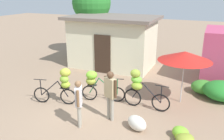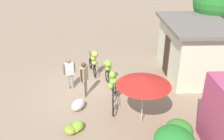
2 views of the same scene
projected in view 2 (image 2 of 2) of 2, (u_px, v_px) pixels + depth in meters
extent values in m
plane|color=#967A60|center=(87.00, 88.00, 11.67)|extent=(60.00, 60.00, 0.00)
cube|color=beige|center=(193.00, 50.00, 12.61)|extent=(4.35, 2.70, 2.64)
cube|color=#72665B|center=(197.00, 23.00, 12.00)|extent=(4.85, 3.20, 0.16)
cube|color=#332319|center=(166.00, 56.00, 12.71)|extent=(0.90, 0.06, 2.00)
cylinder|color=brown|center=(209.00, 36.00, 14.64)|extent=(0.27, 0.27, 2.64)
sphere|color=#287529|center=(215.00, 2.00, 13.74)|extent=(2.44, 2.44, 2.44)
ellipsoid|color=#3D8E30|center=(179.00, 129.00, 8.53)|extent=(1.01, 0.95, 0.55)
cylinder|color=beige|center=(143.00, 101.00, 8.86)|extent=(0.04, 0.04, 1.94)
cone|color=red|center=(144.00, 81.00, 8.48)|extent=(1.96, 1.96, 0.35)
torus|color=black|center=(91.00, 63.00, 13.48)|extent=(0.62, 0.21, 0.63)
torus|color=black|center=(95.00, 71.00, 12.57)|extent=(0.62, 0.21, 0.63)
cylinder|color=black|center=(94.00, 65.00, 12.59)|extent=(0.40, 0.14, 0.62)
cylinder|color=black|center=(92.00, 61.00, 13.05)|extent=(0.70, 0.21, 0.63)
cylinder|color=black|center=(90.00, 53.00, 13.20)|extent=(0.49, 0.15, 0.03)
cylinder|color=black|center=(90.00, 58.00, 13.34)|extent=(0.04, 0.04, 0.63)
cube|color=black|center=(94.00, 65.00, 12.51)|extent=(0.38, 0.23, 0.02)
ellipsoid|color=#90AF31|center=(94.00, 62.00, 12.41)|extent=(0.42, 0.37, 0.27)
ellipsoid|color=#7CA732|center=(94.00, 58.00, 12.34)|extent=(0.35, 0.29, 0.27)
ellipsoid|color=#9CA734|center=(95.00, 54.00, 12.22)|extent=(0.49, 0.45, 0.32)
torus|color=black|center=(114.00, 87.00, 11.15)|extent=(0.60, 0.21, 0.61)
torus|color=black|center=(107.00, 76.00, 12.08)|extent=(0.60, 0.21, 0.61)
cylinder|color=#19592D|center=(108.00, 72.00, 11.78)|extent=(0.41, 0.15, 0.65)
cylinder|color=#19592D|center=(112.00, 77.00, 11.31)|extent=(0.71, 0.23, 0.66)
cylinder|color=black|center=(114.00, 75.00, 10.87)|extent=(0.49, 0.16, 0.03)
cylinder|color=#19592D|center=(114.00, 81.00, 11.01)|extent=(0.04, 0.04, 0.64)
cube|color=black|center=(108.00, 71.00, 11.84)|extent=(0.38, 0.23, 0.02)
ellipsoid|color=#91A035|center=(108.00, 68.00, 11.83)|extent=(0.46, 0.40, 0.29)
ellipsoid|color=#73BE2E|center=(108.00, 64.00, 11.67)|extent=(0.53, 0.48, 0.33)
torus|color=black|center=(113.00, 108.00, 9.60)|extent=(0.67, 0.07, 0.67)
torus|color=black|center=(113.00, 94.00, 10.55)|extent=(0.67, 0.07, 0.67)
cylinder|color=black|center=(113.00, 90.00, 10.25)|extent=(0.40, 0.05, 0.65)
cylinder|color=black|center=(113.00, 96.00, 9.77)|extent=(0.71, 0.06, 0.66)
cylinder|color=black|center=(113.00, 94.00, 9.32)|extent=(0.50, 0.05, 0.03)
cylinder|color=black|center=(113.00, 101.00, 9.46)|extent=(0.04, 0.04, 0.64)
cube|color=black|center=(113.00, 88.00, 10.30)|extent=(0.36, 0.15, 0.02)
ellipsoid|color=#88A330|center=(112.00, 85.00, 10.18)|extent=(0.51, 0.45, 0.27)
ellipsoid|color=#74C63C|center=(113.00, 80.00, 10.13)|extent=(0.45, 0.38, 0.26)
ellipsoid|color=olive|center=(113.00, 75.00, 10.06)|extent=(0.37, 0.30, 0.31)
ellipsoid|color=#91BE25|center=(74.00, 128.00, 8.78)|extent=(0.60, 0.59, 0.26)
ellipsoid|color=olive|center=(70.00, 129.00, 8.70)|extent=(0.66, 0.63, 0.30)
ellipsoid|color=#7FC531|center=(78.00, 126.00, 8.84)|extent=(0.61, 0.56, 0.34)
ellipsoid|color=silver|center=(78.00, 105.00, 9.99)|extent=(0.83, 0.74, 0.44)
cylinder|color=gray|center=(86.00, 88.00, 10.88)|extent=(0.11, 0.11, 0.82)
cylinder|color=gray|center=(84.00, 89.00, 10.73)|extent=(0.11, 0.11, 0.82)
cube|color=tan|center=(84.00, 74.00, 10.48)|extent=(0.45, 0.35, 0.65)
cylinder|color=#4C3321|center=(87.00, 71.00, 10.67)|extent=(0.08, 0.08, 0.59)
cylinder|color=#4C3321|center=(81.00, 76.00, 10.26)|extent=(0.08, 0.08, 0.59)
sphere|color=#4C3321|center=(84.00, 65.00, 10.29)|extent=(0.22, 0.22, 0.22)
cylinder|color=gray|center=(68.00, 82.00, 11.42)|extent=(0.11, 0.11, 0.75)
cylinder|color=gray|center=(72.00, 81.00, 11.50)|extent=(0.11, 0.11, 0.75)
cube|color=silver|center=(69.00, 69.00, 11.16)|extent=(0.36, 0.45, 0.59)
cylinder|color=brown|center=(64.00, 70.00, 11.04)|extent=(0.08, 0.08, 0.53)
cylinder|color=brown|center=(74.00, 67.00, 11.26)|extent=(0.08, 0.08, 0.53)
sphere|color=brown|center=(69.00, 61.00, 10.99)|extent=(0.20, 0.20, 0.20)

